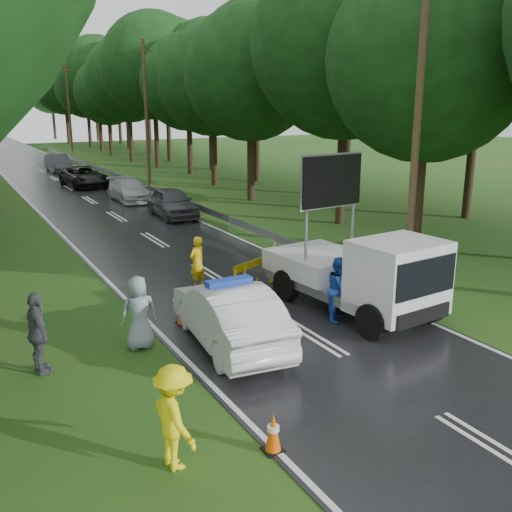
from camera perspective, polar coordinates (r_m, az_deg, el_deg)
ground at (r=14.90m, az=5.32°, el=-7.86°), size 160.00×160.00×0.00m
road at (r=42.43m, az=-18.15°, el=6.49°), size 7.00×140.00×0.02m
guardrail at (r=42.88m, az=-13.24°, el=7.65°), size 0.12×60.06×0.70m
utility_pole_near at (r=18.62m, az=15.80°, el=12.28°), size 1.40×0.24×10.00m
utility_pole_mid at (r=41.40m, az=-10.92°, el=13.80°), size 1.40×0.24×10.00m
utility_pole_far at (r=66.59m, az=-18.18°, el=13.72°), size 1.40×0.24×10.00m
tree_right_near at (r=21.50m, az=23.96°, el=18.54°), size 7.92×7.92×11.52m
police_sedan at (r=14.02m, az=-2.70°, el=-5.90°), size 2.11×4.82×1.70m
work_truck at (r=16.21m, az=10.53°, el=-1.72°), size 2.86×5.64×4.35m
barrier at (r=18.23m, az=0.21°, el=-0.98°), size 2.22×0.99×0.99m
officer at (r=18.36m, az=-5.91°, el=-0.63°), size 0.73×0.62×1.70m
civilian at (r=15.70m, az=8.36°, el=-3.28°), size 1.09×1.09×1.78m
bystander_left at (r=9.63m, az=-8.19°, el=-15.67°), size 0.79×1.22×1.79m
bystander_mid at (r=13.39m, az=-20.96°, el=-7.24°), size 0.62×1.15×1.87m
bystander_right at (r=14.07m, az=-11.63°, el=-5.58°), size 0.95×0.68×1.81m
queue_car_first at (r=30.19m, az=-8.37°, el=5.32°), size 2.04×4.57×1.52m
queue_car_second at (r=35.69m, az=-12.52°, el=6.44°), size 1.89×4.55×1.31m
queue_car_third at (r=42.62m, az=-16.80°, el=7.60°), size 2.78×5.36×1.45m
queue_car_fourth at (r=52.94m, az=-19.19°, el=8.78°), size 1.64×4.56×1.49m
cone_near_left at (r=10.17m, az=1.73°, el=-17.24°), size 0.34×0.34×0.73m
cone_center at (r=14.25m, az=2.00°, el=-7.19°), size 0.38×0.38×0.81m
cone_far at (r=17.15m, az=0.08°, el=-3.35°), size 0.36×0.36×0.77m
cone_left_mid at (r=15.54m, az=-7.36°, el=-5.43°), size 0.37×0.37×0.78m
cone_right at (r=18.45m, az=10.50°, el=-2.37°), size 0.33×0.33×0.71m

